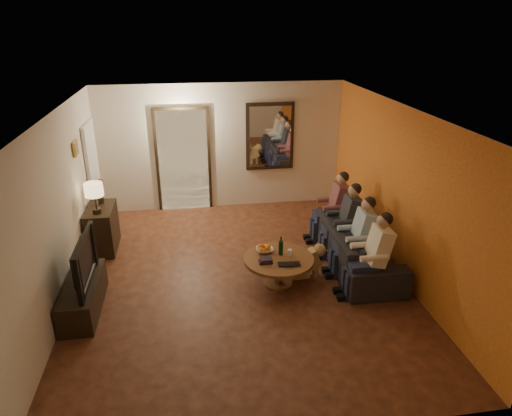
{
  "coord_description": "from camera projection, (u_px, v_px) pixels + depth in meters",
  "views": [
    {
      "loc": [
        -0.69,
        -6.14,
        3.81
      ],
      "look_at": [
        0.3,
        0.3,
        1.05
      ],
      "focal_mm": 32.0,
      "sensor_mm": 36.0,
      "label": 1
    }
  ],
  "objects": [
    {
      "name": "sofa",
      "position": [
        356.0,
        245.0,
        7.46
      ],
      "size": [
        2.35,
        0.98,
        0.68
      ],
      "primitive_type": "imported",
      "rotation": [
        0.0,
        0.0,
        1.54
      ],
      "color": "black",
      "rests_on": "floor"
    },
    {
      "name": "bowl",
      "position": [
        265.0,
        250.0,
        7.01
      ],
      "size": [
        0.26,
        0.26,
        0.06
      ],
      "primitive_type": "imported",
      "color": "white",
      "rests_on": "coffee_table"
    },
    {
      "name": "mirror_glass",
      "position": [
        270.0,
        137.0,
        9.39
      ],
      "size": [
        0.86,
        0.02,
        1.26
      ],
      "primitive_type": "cube",
      "color": "white",
      "rests_on": "back_wall"
    },
    {
      "name": "mirror_frame",
      "position": [
        270.0,
        136.0,
        9.42
      ],
      "size": [
        1.0,
        0.05,
        1.4
      ],
      "primitive_type": "cube",
      "color": "black",
      "rests_on": "back_wall"
    },
    {
      "name": "flower_vase",
      "position": [
        100.0,
        192.0,
        7.9
      ],
      "size": [
        0.14,
        0.14,
        0.44
      ],
      "primitive_type": null,
      "color": "red",
      "rests_on": "dresser"
    },
    {
      "name": "oranges",
      "position": [
        265.0,
        246.0,
        6.98
      ],
      "size": [
        0.2,
        0.2,
        0.08
      ],
      "primitive_type": null,
      "color": "orange",
      "rests_on": "bowl"
    },
    {
      "name": "person_b",
      "position": [
        359.0,
        239.0,
        7.08
      ],
      "size": [
        0.6,
        0.4,
        1.2
      ],
      "primitive_type": null,
      "color": "tan",
      "rests_on": "sofa"
    },
    {
      "name": "person_c",
      "position": [
        346.0,
        223.0,
        7.62
      ],
      "size": [
        0.6,
        0.4,
        1.2
      ],
      "primitive_type": null,
      "color": "tan",
      "rests_on": "sofa"
    },
    {
      "name": "orange_accent",
      "position": [
        399.0,
        192.0,
        7.01
      ],
      "size": [
        0.01,
        6.0,
        2.6
      ],
      "primitive_type": "cube",
      "color": "#CD5523",
      "rests_on": "right_wall"
    },
    {
      "name": "table_lamp",
      "position": [
        95.0,
        198.0,
        7.48
      ],
      "size": [
        0.3,
        0.3,
        0.54
      ],
      "primitive_type": null,
      "color": "beige",
      "rests_on": "dresser"
    },
    {
      "name": "back_wall",
      "position": [
        222.0,
        147.0,
        9.4
      ],
      "size": [
        5.0,
        0.02,
        2.6
      ],
      "primitive_type": "cube",
      "color": "beige",
      "rests_on": "floor"
    },
    {
      "name": "book_stack",
      "position": [
        266.0,
        260.0,
        6.71
      ],
      "size": [
        0.2,
        0.15,
        0.07
      ],
      "primitive_type": null,
      "color": "black",
      "rests_on": "coffee_table"
    },
    {
      "name": "art_canvas",
      "position": [
        77.0,
        148.0,
        7.29
      ],
      "size": [
        0.01,
        0.22,
        0.18
      ],
      "primitive_type": "cube",
      "color": "brown",
      "rests_on": "left_wall"
    },
    {
      "name": "left_wall",
      "position": [
        60.0,
        212.0,
        6.32
      ],
      "size": [
        0.02,
        6.0,
        2.6
      ],
      "primitive_type": "cube",
      "color": "beige",
      "rests_on": "floor"
    },
    {
      "name": "floor",
      "position": [
        240.0,
        278.0,
        7.17
      ],
      "size": [
        5.0,
        6.0,
        0.01
      ],
      "primitive_type": "cube",
      "color": "#3C1E10",
      "rests_on": "ground"
    },
    {
      "name": "kitchen_doorway",
      "position": [
        183.0,
        161.0,
        9.36
      ],
      "size": [
        1.0,
        0.06,
        2.1
      ],
      "primitive_type": "cube",
      "color": "#FFE0A5",
      "rests_on": "floor"
    },
    {
      "name": "framed_art",
      "position": [
        76.0,
        148.0,
        7.29
      ],
      "size": [
        0.03,
        0.28,
        0.24
      ],
      "primitive_type": "cube",
      "color": "#B28C33",
      "rests_on": "left_wall"
    },
    {
      "name": "white_door",
      "position": [
        94.0,
        177.0,
        8.52
      ],
      "size": [
        0.06,
        0.85,
        2.04
      ],
      "primitive_type": "cube",
      "color": "white",
      "rests_on": "floor"
    },
    {
      "name": "door_trim",
      "position": [
        183.0,
        161.0,
        9.35
      ],
      "size": [
        1.12,
        0.04,
        2.22
      ],
      "primitive_type": "cube",
      "color": "black",
      "rests_on": "floor"
    },
    {
      "name": "dresser",
      "position": [
        102.0,
        229.0,
        7.93
      ],
      "size": [
        0.45,
        0.87,
        0.77
      ],
      "primitive_type": "cube",
      "color": "black",
      "rests_on": "floor"
    },
    {
      "name": "tv",
      "position": [
        77.0,
        261.0,
        6.11
      ],
      "size": [
        1.16,
        0.15,
        0.67
      ],
      "primitive_type": "imported",
      "rotation": [
        0.0,
        0.0,
        1.57
      ],
      "color": "black",
      "rests_on": "tv_stand"
    },
    {
      "name": "front_wall",
      "position": [
        280.0,
        331.0,
        3.93
      ],
      "size": [
        5.0,
        0.02,
        2.6
      ],
      "primitive_type": "cube",
      "color": "beige",
      "rests_on": "floor"
    },
    {
      "name": "person_a",
      "position": [
        373.0,
        258.0,
        6.53
      ],
      "size": [
        0.6,
        0.4,
        1.2
      ],
      "primitive_type": null,
      "color": "tan",
      "rests_on": "sofa"
    },
    {
      "name": "coffee_table",
      "position": [
        278.0,
        271.0,
        6.93
      ],
      "size": [
        1.15,
        1.15,
        0.45
      ],
      "primitive_type": "cylinder",
      "rotation": [
        0.0,
        0.0,
        -0.08
      ],
      "color": "brown",
      "rests_on": "floor"
    },
    {
      "name": "person_d",
      "position": [
        335.0,
        209.0,
        8.17
      ],
      "size": [
        0.6,
        0.4,
        1.2
      ],
      "primitive_type": null,
      "color": "tan",
      "rests_on": "sofa"
    },
    {
      "name": "tv_stand",
      "position": [
        83.0,
        296.0,
        6.32
      ],
      "size": [
        0.45,
        1.31,
        0.44
      ],
      "primitive_type": "cube",
      "color": "black",
      "rests_on": "floor"
    },
    {
      "name": "wine_glass",
      "position": [
        290.0,
        252.0,
        6.9
      ],
      "size": [
        0.06,
        0.06,
        0.1
      ],
      "primitive_type": "cylinder",
      "color": "silver",
      "rests_on": "coffee_table"
    },
    {
      "name": "laptop",
      "position": [
        289.0,
        266.0,
        6.6
      ],
      "size": [
        0.35,
        0.24,
        0.03
      ],
      "primitive_type": "imported",
      "rotation": [
        0.0,
        0.0,
        -0.08
      ],
      "color": "black",
      "rests_on": "coffee_table"
    },
    {
      "name": "right_wall",
      "position": [
        400.0,
        192.0,
        7.01
      ],
      "size": [
        0.02,
        6.0,
        2.6
      ],
      "primitive_type": "cube",
      "color": "beige",
      "rests_on": "floor"
    },
    {
      "name": "wine_bottle",
      "position": [
        281.0,
        245.0,
        6.88
      ],
      "size": [
        0.07,
        0.07,
        0.31
      ],
      "primitive_type": null,
      "color": "black",
      "rests_on": "coffee_table"
    },
    {
      "name": "dog",
      "position": [
        306.0,
        261.0,
        7.11
      ],
      "size": [
        0.58,
        0.28,
        0.56
      ],
      "primitive_type": null,
      "rotation": [
        0.0,
        0.0,
        0.07
      ],
      "color": "#A08549",
      "rests_on": "floor"
    },
    {
      "name": "ceiling",
      "position": [
        237.0,
        112.0,
        6.16
      ],
      "size": [
        5.0,
        6.0,
        0.01
      ],
      "primitive_type": "cube",
      "color": "white",
      "rests_on": "back_wall"
    },
    {
      "name": "fridge_glimpse",
      "position": [
        196.0,
        167.0,
        9.46
      ],
      "size": [
        0.45,
        0.03,
        1.7
      ],
      "primitive_type": "cube",
      "color": "silver",
      "rests_on": "floor"
    }
  ]
}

